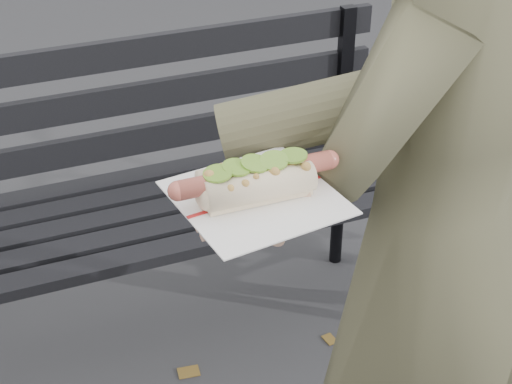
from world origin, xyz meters
TOP-DOWN VIEW (x-y plane):
  - park_bench at (0.04, 1.02)m, footprint 1.50×0.44m
  - person at (0.38, 0.13)m, footprint 0.72×0.60m
  - held_hotdog at (0.19, 0.09)m, footprint 0.62×0.32m

SIDE VIEW (x-z plane):
  - park_bench at x=0.04m, z-range 0.08..0.96m
  - person at x=0.38m, z-range 0.00..1.68m
  - held_hotdog at x=0.19m, z-range 1.04..1.23m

